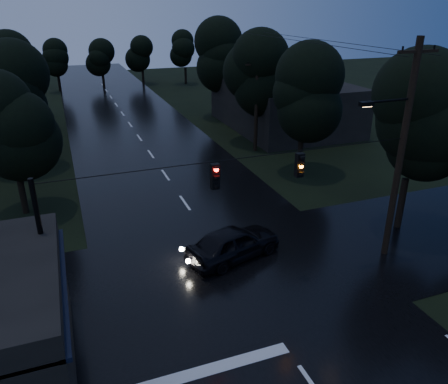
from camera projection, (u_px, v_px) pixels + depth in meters
main_road at (151, 154)px, 35.14m from camera, size 12.00×120.00×0.02m
cross_street at (234, 273)px, 19.67m from camera, size 60.00×9.00×0.02m
building_far_right at (284, 104)px, 42.22m from camera, size 10.00×14.00×4.40m
utility_pole_main at (400, 150)px, 19.12m from camera, size 3.50×0.30×10.00m
utility_pole_far at (256, 104)px, 34.56m from camera, size 2.00×0.30×7.50m
anchor_pole_left at (45, 258)px, 15.20m from camera, size 0.18×0.18×6.00m
span_signals at (258, 170)px, 16.90m from camera, size 15.00×0.37×1.12m
tree_corner_near at (416, 118)px, 21.38m from camera, size 4.48×4.48×9.44m
tree_left_a at (9, 124)px, 23.28m from camera, size 3.92×3.92×8.26m
tree_left_b at (6, 92)px, 29.81m from camera, size 4.20×4.20×8.85m
tree_left_c at (7, 68)px, 38.06m from camera, size 4.48×4.48×9.44m
tree_right_a at (304, 95)px, 28.94m from camera, size 4.20×4.20×8.85m
tree_right_b at (261, 72)px, 35.86m from camera, size 4.48×4.48×9.44m
tree_right_c at (225, 55)px, 44.50m from camera, size 4.76×4.76×10.03m
car at (234, 243)px, 20.56m from camera, size 5.05×3.14×1.60m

